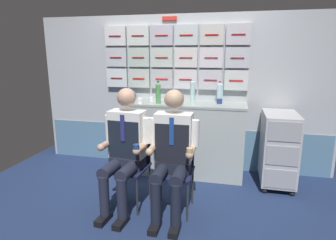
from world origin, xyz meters
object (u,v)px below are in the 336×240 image
at_px(sparkling_bottle_green, 193,92).
at_px(folding_chair_left, 132,157).
at_px(folding_chair_center, 175,161).
at_px(paper_cup_blue, 220,101).
at_px(service_trolley, 278,147).
at_px(crew_member_center, 172,148).
at_px(crew_member_left, 125,144).

bearing_deg(sparkling_bottle_green, folding_chair_left, -120.43).
relative_size(folding_chair_center, paper_cup_blue, 12.08).
distance_m(service_trolley, paper_cup_blue, 0.93).
bearing_deg(sparkling_bottle_green, crew_member_center, -91.99).
relative_size(folding_chair_left, sparkling_bottle_green, 2.61).
bearing_deg(folding_chair_center, crew_member_left, -163.08).
height_order(folding_chair_left, paper_cup_blue, paper_cup_blue).
distance_m(folding_chair_left, crew_member_center, 0.56).
bearing_deg(service_trolley, folding_chair_center, -144.98).
bearing_deg(crew_member_center, folding_chair_left, 161.85).
xyz_separation_m(crew_member_left, sparkling_bottle_green, (0.54, 1.06, 0.43)).
relative_size(service_trolley, folding_chair_center, 1.10).
xyz_separation_m(folding_chair_center, sparkling_bottle_green, (0.04, 0.91, 0.63)).
height_order(service_trolley, folding_chair_left, service_trolley).
height_order(sparkling_bottle_green, paper_cup_blue, sparkling_bottle_green).
bearing_deg(crew_member_left, sparkling_bottle_green, 62.92).
height_order(service_trolley, paper_cup_blue, paper_cup_blue).
bearing_deg(folding_chair_left, crew_member_left, -94.23).
relative_size(folding_chair_left, folding_chair_center, 1.00).
xyz_separation_m(service_trolley, sparkling_bottle_green, (-1.10, 0.11, 0.65)).
bearing_deg(crew_member_left, folding_chair_center, 16.92).
xyz_separation_m(folding_chair_left, sparkling_bottle_green, (0.53, 0.90, 0.63)).
bearing_deg(folding_chair_center, service_trolley, 35.02).
xyz_separation_m(crew_member_left, folding_chair_center, (0.50, 0.15, -0.20)).
relative_size(crew_member_center, sparkling_bottle_green, 4.00).
height_order(service_trolley, crew_member_left, crew_member_left).
bearing_deg(folding_chair_left, sparkling_bottle_green, 59.57).
xyz_separation_m(service_trolley, crew_member_center, (-1.14, -0.96, 0.22)).
xyz_separation_m(folding_chair_left, crew_member_left, (-0.01, -0.16, 0.20)).
bearing_deg(service_trolley, folding_chair_left, -154.04).
relative_size(service_trolley, folding_chair_left, 1.10).
distance_m(crew_member_left, folding_chair_center, 0.56).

